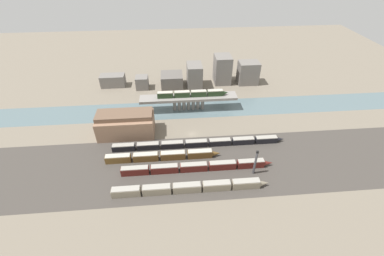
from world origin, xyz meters
TOP-DOWN VIEW (x-y plane):
  - ground_plane at (0.00, 0.00)m, footprint 400.00×400.00m
  - railbed_yard at (0.00, -24.00)m, footprint 280.00×42.00m
  - river_water at (0.00, 25.45)m, footprint 320.00×20.37m
  - bridge at (0.00, 25.45)m, footprint 59.27×8.69m
  - train_on_bridge at (2.32, 25.45)m, footprint 43.15×3.02m
  - train_yard_near at (-4.15, -38.99)m, footprint 67.18×3.16m
  - train_yard_mid at (-0.18, -27.07)m, footprint 70.81×2.89m
  - train_yard_far at (-16.11, -18.38)m, footprint 55.81×3.03m
  - train_yard_outer at (2.74, -10.11)m, footprint 89.44×2.97m
  - warehouse_building at (-35.56, 3.92)m, footprint 29.89×15.11m
  - signal_tower at (25.63, -31.27)m, footprint 1.04×1.04m
  - city_block_far_left at (-51.93, 61.43)m, footprint 16.98×8.70m
  - city_block_left at (-30.75, 56.29)m, footprint 8.56×8.80m
  - city_block_center at (-9.66, 58.08)m, footprint 15.30×14.97m
  - city_block_right at (6.50, 56.16)m, footprint 10.27×14.95m
  - city_block_far_right at (27.28, 61.09)m, footprint 11.57×13.99m
  - city_block_tall at (45.69, 57.91)m, footprint 14.31×10.93m

SIDE VIEW (x-z plane):
  - ground_plane at x=0.00m, z-range 0.00..0.00m
  - river_water at x=0.00m, z-range 0.00..0.01m
  - railbed_yard at x=0.00m, z-range 0.00..0.01m
  - train_yard_outer at x=2.74m, z-range -0.03..3.55m
  - train_yard_mid at x=-0.18m, z-range -0.04..4.03m
  - train_yard_far at x=-16.11m, z-range -0.04..4.04m
  - train_yard_near at x=-4.15m, z-range -0.04..4.15m
  - city_block_far_left at x=-51.93m, z-range 0.00..8.49m
  - city_block_left at x=-30.75m, z-range 0.00..8.76m
  - city_block_center at x=-9.66m, z-range 0.00..8.99m
  - warehouse_building at x=-35.56m, z-range -0.33..13.13m
  - signal_tower at x=25.63m, z-range -0.20..13.47m
  - bridge at x=0.00m, z-range 2.86..12.09m
  - city_block_tall at x=45.69m, z-range 0.00..16.11m
  - city_block_right at x=6.50m, z-range 0.00..16.43m
  - city_block_far_right at x=27.28m, z-range 0.00..19.98m
  - train_on_bridge at x=2.32m, z-range 9.19..12.84m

